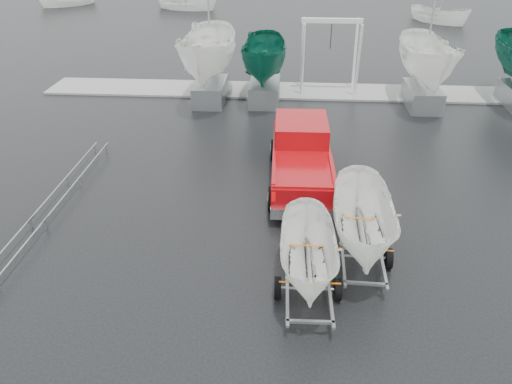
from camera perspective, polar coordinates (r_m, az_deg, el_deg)
name	(u,v)px	position (r m, az deg, el deg)	size (l,w,h in m)	color
ground_plane	(312,207)	(17.71, 6.43, -1.76)	(120.00, 120.00, 0.00)	black
dock	(306,91)	(29.60, 5.72, 11.40)	(30.00, 3.00, 0.12)	gray
pickup_truck	(301,153)	(19.11, 5.19, 4.52)	(2.48, 6.45, 2.13)	#A0080D
trailer_hitched	(312,215)	(12.53, 6.39, -2.68)	(1.79, 3.62, 4.57)	gray
trailer_parked	(370,178)	(13.88, 12.87, 1.59)	(1.82, 3.64, 5.18)	gray
boat_hoist	(330,46)	(28.98, 8.49, 16.22)	(3.30, 2.18, 4.12)	silver
keelboat_0	(207,17)	(26.93, -5.58, 19.28)	(2.80, 3.20, 10.98)	gray
keelboat_1	(265,32)	(26.95, 1.05, 17.82)	(2.35, 3.20, 7.34)	gray
keelboat_2	(433,28)	(27.57, 19.60, 17.20)	(2.54, 3.20, 10.72)	gray
mast_rack_0	(73,177)	(20.08, -20.18, 1.60)	(0.56, 6.50, 0.06)	gray
moored_boat_0	(69,6)	(62.94, -20.63, 19.30)	(3.58, 3.58, 11.33)	white
moored_boat_1	(188,9)	(57.41, -7.80, 19.96)	(3.19, 3.13, 11.50)	white
moored_boat_2	(438,23)	(52.64, 20.09, 17.72)	(3.35, 3.35, 11.11)	white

